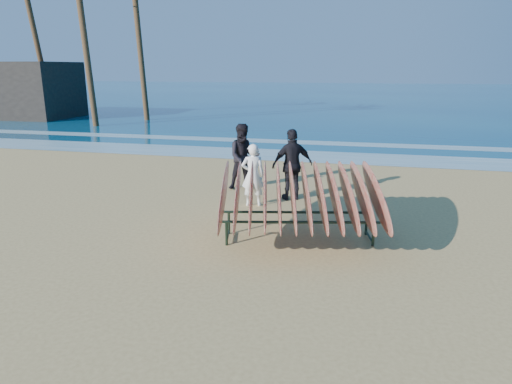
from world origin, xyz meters
The scene contains 9 objects.
ground centered at (0.00, 0.00, 0.00)m, with size 120.00×120.00×0.00m, color tan.
ocean centered at (0.00, 55.00, 0.01)m, with size 160.00×160.00×0.00m, color navy.
foam_near centered at (0.00, 10.00, 0.01)m, with size 160.00×160.00×0.00m, color white.
foam_far centered at (0.00, 13.50, 0.01)m, with size 160.00×160.00×0.00m, color white.
surfboard_rack centered at (0.94, 0.69, 0.98)m, with size 3.73×3.57×1.64m.
person_white centered at (-0.57, 2.86, 0.81)m, with size 0.59×0.39×1.63m, color white.
person_dark_a centered at (-1.22, 4.44, 0.97)m, with size 0.94×0.73×1.93m, color black.
person_dark_b centered at (0.33, 3.67, 0.96)m, with size 1.13×0.47×1.93m, color black.
building centered at (-22.49, 20.31, 1.93)m, with size 8.68×4.82×3.86m, color #2D2823.
Camera 1 is at (2.13, -8.23, 3.49)m, focal length 32.00 mm.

